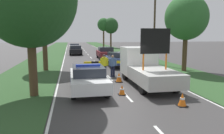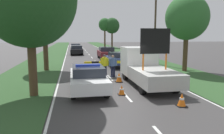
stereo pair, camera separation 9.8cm
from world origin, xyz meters
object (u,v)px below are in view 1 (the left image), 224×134
Objects in this scene: traffic_cone_near_truck at (182,100)px; queued_car_van_white at (74,47)px; work_truck at (145,67)px; traffic_cone_centre_front at (119,77)px; queued_car_hatch_blue at (117,59)px; roadside_tree_near_left at (104,25)px; roadside_tree_near_right at (111,26)px; police_officer at (104,64)px; queued_car_sedan_black at (76,50)px; utility_pole at (155,23)px; police_car at (88,78)px; queued_car_wagon_maroon at (106,53)px; road_barrier at (106,63)px; roadside_tree_mid_right at (43,15)px; roadside_tree_mid_left at (186,18)px; pedestrian_civilian at (113,64)px; traffic_cone_near_police at (122,90)px.

queued_car_van_white is (-3.91, 33.48, 0.48)m from traffic_cone_near_truck.
work_truck reaches higher than traffic_cone_centre_front.
work_truck is 1.50× the size of queued_car_hatch_blue.
roadside_tree_near_left is 0.99× the size of roadside_tree_near_right.
police_officer is at bearing 109.52° from traffic_cone_centre_front.
utility_pole reaches higher than queued_car_sedan_black.
police_car is 1.09× the size of queued_car_sedan_black.
police_officer is 5.35m from queued_car_hatch_blue.
police_car is 22.84m from queued_car_sedan_black.
work_truck is at bearing -94.88° from roadside_tree_near_left.
police_car is 1.16× the size of queued_car_wagon_maroon.
road_barrier is at bearing 94.20° from queued_car_van_white.
police_car is at bearing 138.08° from traffic_cone_near_truck.
utility_pole reaches higher than police_officer.
work_truck is 10.04m from roadside_tree_mid_right.
police_officer is 12.12m from queued_car_wagon_maroon.
roadside_tree_mid_right is at bearing -167.24° from utility_pole.
police_officer is (-2.17, 2.66, -0.10)m from work_truck.
queued_car_van_white reaches higher than traffic_cone_centre_front.
utility_pole is at bearing 98.79° from roadside_tree_mid_left.
road_barrier is 4.50m from queued_car_hatch_blue.
roadside_tree_mid_right is at bearing 108.29° from police_car.
roadside_tree_near_right reaches higher than queued_car_sedan_black.
roadside_tree_near_left reaches higher than roadside_tree_mid_right.
roadside_tree_mid_left reaches higher than police_officer.
traffic_cone_centre_front is 0.15× the size of queued_car_wagon_maroon.
police_officer reaches higher than road_barrier.
queued_car_sedan_black is (-0.10, 22.84, 0.02)m from police_car.
queued_car_wagon_maroon is 0.50× the size of utility_pole.
pedestrian_civilian is 2.53× the size of traffic_cone_centre_front.
utility_pole is at bearing -116.09° from police_officer.
roadside_tree_near_left is at bearing 77.89° from road_barrier.
utility_pole is (4.15, 8.99, 3.25)m from work_truck.
pedestrian_civilian is at bearing -131.59° from utility_pole.
queued_car_hatch_blue is at bearing 58.93° from pedestrian_civilian.
roadside_tree_mid_right reaches higher than queued_car_sedan_black.
work_truck is at bearing 97.44° from queued_car_van_white.
roadside_tree_mid_right is 11.14m from utility_pole.
utility_pole reaches higher than traffic_cone_near_police.
police_officer is 0.24× the size of roadside_tree_mid_right.
police_car is at bearing -99.90° from roadside_tree_near_left.
roadside_tree_mid_left is (1.61, -34.87, -0.93)m from roadside_tree_near_left.
police_officer is at bearing 107.72° from traffic_cone_near_truck.
police_officer reaches higher than traffic_cone_near_truck.
road_barrier is (-1.91, 3.47, -0.19)m from work_truck.
queued_car_wagon_maroon is 24.77m from roadside_tree_near_right.
traffic_cone_near_truck is at bearing -46.32° from traffic_cone_near_police.
traffic_cone_near_truck is at bearing -72.94° from traffic_cone_centre_front.
police_car is 4.93m from road_barrier.
police_car is 5.12m from traffic_cone_near_truck.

